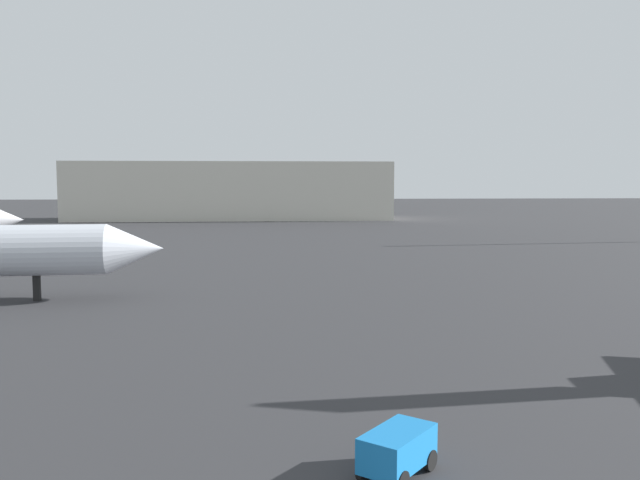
# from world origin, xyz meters

# --- Properties ---
(baggage_cart) EXTENTS (2.55, 2.67, 1.30)m
(baggage_cart) POSITION_xyz_m (1.24, 8.65, 0.76)
(baggage_cart) COLOR #1972BF
(baggage_cart) RESTS_ON ground_plane
(terminal_building) EXTENTS (68.13, 18.72, 12.34)m
(terminal_building) POSITION_xyz_m (-9.63, 136.26, 6.17)
(terminal_building) COLOR beige
(terminal_building) RESTS_ON ground_plane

